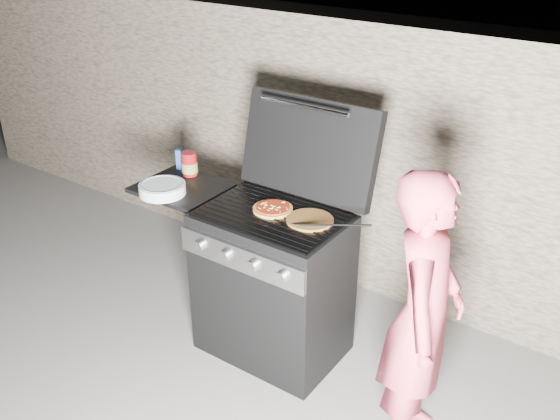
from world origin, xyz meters
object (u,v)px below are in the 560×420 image
Objects in this scene: sauce_jar at (189,164)px; person at (422,318)px; gas_grill at (239,271)px; pizza_topped at (273,208)px.

sauce_jar is 1.74m from person.
sauce_jar is at bearing 64.85° from person.
gas_grill is 0.73m from sauce_jar.
gas_grill is at bearing -17.26° from sauce_jar.
gas_grill is 9.05× the size of sauce_jar.
sauce_jar is at bearing 162.74° from gas_grill.
person is at bearing -11.72° from pizza_topped.
gas_grill is 1.25m from person.
pizza_topped is at bearing -9.06° from sauce_jar.
person is (0.99, -0.20, -0.19)m from pizza_topped.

